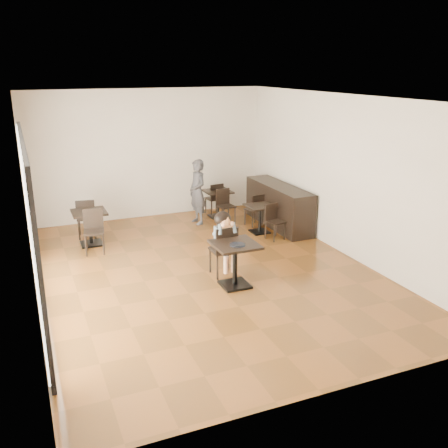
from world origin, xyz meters
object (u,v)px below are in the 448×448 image
child_chair (223,250)px  chair_back_a (214,199)px  cafe_table_mid (260,219)px  child (223,244)px  chair_left_b (94,232)px  chair_mid_b (275,222)px  cafe_table_left (90,228)px  adult_patron (198,192)px  cafe_table_back (218,204)px  chair_left_a (86,218)px  child_table (235,265)px  chair_mid_a (254,210)px  chair_back_b (226,207)px

child_chair → chair_back_a: (1.29, 3.75, -0.06)m
cafe_table_mid → chair_back_a: size_ratio=0.79×
child → chair_left_b: (-2.02, 2.05, -0.15)m
chair_mid_b → chair_back_a: size_ratio=0.95×
child → cafe_table_left: (-2.02, 2.60, -0.23)m
adult_patron → chair_mid_b: adult_patron is taller
chair_mid_b → cafe_table_left: bearing=150.5°
cafe_table_back → chair_left_b: bearing=-156.8°
adult_patron → cafe_table_left: 2.76m
chair_left_b → cafe_table_left: bearing=99.1°
child_chair → chair_left_b: child_chair is taller
child → chair_left_a: (-2.02, 3.15, -0.15)m
child_table → chair_back_a: 4.49m
chair_left_a → chair_back_a: (3.32, 0.60, -0.04)m
adult_patron → chair_left_a: bearing=-97.5°
chair_left_a → chair_mid_b: bearing=164.5°
cafe_table_left → chair_left_a: size_ratio=0.83×
cafe_table_mid → chair_left_b: chair_left_b is taller
cafe_table_left → chair_back_a: size_ratio=0.90×
child_table → cafe_table_left: bearing=122.7°
child → chair_left_b: bearing=134.6°
child → chair_back_a: child is taller
child → chair_mid_a: (1.83, 2.49, -0.21)m
chair_back_b → child_table: bearing=-118.4°
child_table → adult_patron: (0.64, 3.73, 0.39)m
cafe_table_left → chair_mid_b: chair_mid_b is taller
chair_mid_a → chair_back_a: bearing=-78.9°
cafe_table_back → chair_back_a: (0.00, 0.28, 0.07)m
child_table → chair_mid_b: 2.67m
chair_left_b → chair_back_a: bearing=36.2°
child_chair → chair_back_a: 3.97m
cafe_table_left → chair_left_a: 0.56m
child → chair_left_a: size_ratio=1.33×
child → chair_left_b: child is taller
adult_patron → chair_mid_a: size_ratio=2.01×
cafe_table_back → cafe_table_mid: bearing=-74.3°
adult_patron → chair_mid_b: bearing=25.6°
chair_left_b → child_table: bearing=-43.1°
chair_mid_a → chair_left_b: 3.88m
chair_mid_a → chair_back_b: size_ratio=0.95×
chair_mid_b → adult_patron: bearing=111.6°
chair_mid_b → chair_left_a: chair_left_a is taller
chair_mid_a → chair_back_a: size_ratio=0.95×
chair_mid_a → chair_mid_b: (0.00, -1.10, 0.00)m
cafe_table_back → chair_back_a: chair_back_a is taller
child_chair → chair_back_b: 3.20m
chair_mid_b → chair_left_b: 3.91m
cafe_table_mid → child_chair: bearing=-131.7°
child_chair → adult_patron: 3.25m
child → cafe_table_left: child is taller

